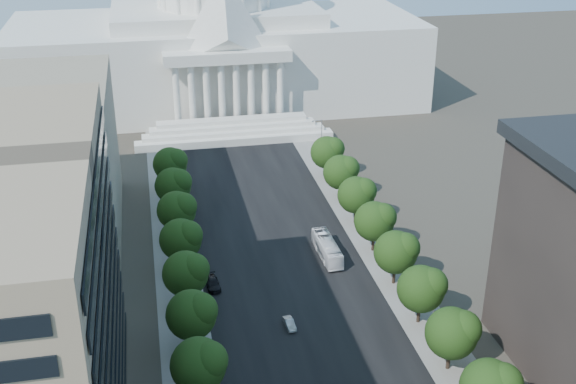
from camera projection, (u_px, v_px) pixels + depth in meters
road_asphalt at (274, 244)px, 139.44m from camera, size 30.00×260.00×0.01m
sidewalk_left at (175, 254)px, 136.00m from camera, size 8.00×260.00×0.02m
sidewalk_right at (368, 235)px, 142.87m from camera, size 8.00×260.00×0.02m
capitol at (216, 36)px, 215.72m from camera, size 120.00×56.00×73.00m
office_block_left_far at (9, 172)px, 133.44m from camera, size 38.00×52.00×30.00m
tree_l_d at (201, 364)px, 95.95m from camera, size 7.79×7.60×9.97m
tree_l_e at (193, 314)px, 106.65m from camera, size 7.79×7.60×9.97m
tree_l_f at (187, 273)px, 117.34m from camera, size 7.79×7.60×9.97m
tree_l_g at (182, 238)px, 128.04m from camera, size 7.79×7.60×9.97m
tree_l_h at (178, 209)px, 138.74m from camera, size 7.79×7.60×9.97m
tree_l_i at (175, 185)px, 149.44m from camera, size 7.79×7.60×9.97m
tree_l_j at (171, 163)px, 160.14m from camera, size 7.79×7.60×9.97m
tree_r_d at (454, 332)px, 102.46m from camera, size 7.79×7.60×9.97m
tree_r_e at (423, 288)px, 113.16m from camera, size 7.79×7.60×9.97m
tree_r_f at (398, 251)px, 123.85m from camera, size 7.79×7.60×9.97m
tree_r_g at (376, 220)px, 134.55m from camera, size 7.79×7.60×9.97m
tree_r_h at (358, 194)px, 145.25m from camera, size 7.79×7.60×9.97m
tree_r_i at (342, 171)px, 155.95m from camera, size 7.79×7.60×9.97m
tree_r_j at (328, 151)px, 166.65m from camera, size 7.79×7.60×9.97m
streetlight_c at (432, 289)px, 113.87m from camera, size 2.61×0.44×9.00m
streetlight_d at (382, 220)px, 136.16m from camera, size 2.61×0.44×9.00m
streetlight_e at (346, 170)px, 158.45m from camera, size 2.61×0.44×9.00m
streetlight_f at (319, 132)px, 180.74m from camera, size 2.61×0.44×9.00m
car_silver at (290, 324)px, 114.30m from camera, size 1.67×3.96×1.27m
car_dark_b at (213, 283)px, 124.99m from camera, size 2.63×5.59×1.58m
city_bus at (327, 248)px, 134.42m from camera, size 3.22×12.53×3.47m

